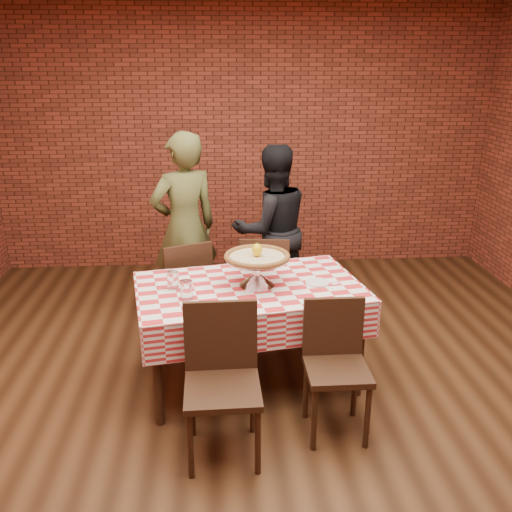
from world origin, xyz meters
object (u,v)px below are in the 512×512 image
pizza_stand (257,272)px  water_glass_left (186,290)px  chair_far_left (182,288)px  diner_olive (185,228)px  water_glass_right (173,280)px  pizza (257,257)px  table (250,334)px  chair_near_right (337,373)px  chair_near_left (222,388)px  condiment_caddy (248,261)px  diner_black (272,230)px  chair_far_right (264,282)px

pizza_stand → water_glass_left: 0.53m
chair_far_left → diner_olive: bearing=-115.0°
water_glass_right → chair_far_left: water_glass_right is taller
water_glass_left → chair_far_left: (-0.09, 0.94, -0.38)m
pizza → pizza_stand: bearing=0.0°
table → chair_near_right: chair_near_right is taller
chair_near_left → chair_near_right: bearing=11.7°
pizza → condiment_caddy: (-0.04, 0.32, -0.14)m
table → diner_black: bearing=77.1°
table → chair_far_right: bearing=77.6°
chair_far_right → diner_black: (0.11, 0.44, 0.34)m
chair_far_left → chair_far_right: size_ratio=0.99×
diner_black → condiment_caddy: bearing=58.0°
chair_far_right → diner_black: size_ratio=0.57×
water_glass_right → diner_olive: bearing=88.7°
pizza → chair_near_left: 1.02m
chair_near_right → pizza_stand: bearing=123.6°
chair_near_left → chair_near_right: (0.71, 0.16, -0.03)m
chair_far_left → diner_olive: size_ratio=0.52×
water_glass_right → chair_far_right: 1.18m
chair_far_left → pizza: bearing=105.9°
condiment_caddy → chair_near_right: bearing=-66.2°
pizza_stand → chair_near_right: 0.92m
water_glass_left → chair_near_right: water_glass_left is taller
diner_olive → water_glass_right: bearing=63.8°
pizza → chair_far_left: pizza is taller
table → condiment_caddy: (0.01, 0.33, 0.45)m
pizza → water_glass_left: size_ratio=3.58×
condiment_caddy → diner_black: bearing=71.4°
water_glass_right → chair_near_left: size_ratio=0.14×
water_glass_right → pizza_stand: bearing=3.1°
chair_far_right → table: bearing=83.6°
pizza → table: bearing=-168.6°
pizza → chair_near_left: (-0.27, -0.84, -0.51)m
table → water_glass_left: size_ratio=12.03×
table → pizza_stand: 0.49m
chair_far_right → chair_near_left: bearing=82.7°
pizza_stand → water_glass_left: size_ratio=3.52×
chair_near_left → water_glass_left: bearing=108.8°
chair_far_left → condiment_caddy: bearing=120.2°
water_glass_left → condiment_caddy: (0.45, 0.53, 0.00)m
pizza_stand → chair_far_right: bearing=81.2°
chair_near_right → diner_black: size_ratio=0.55×
pizza_stand → chair_near_right: size_ratio=0.53×
water_glass_left → chair_near_left: (0.22, -0.63, -0.36)m
table → chair_far_left: (-0.53, 0.74, 0.07)m
chair_near_right → diner_black: diner_black is taller
chair_far_left → diner_olive: diner_olive is taller
water_glass_left → chair_near_right: 1.12m
water_glass_left → chair_near_right: bearing=-26.8°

